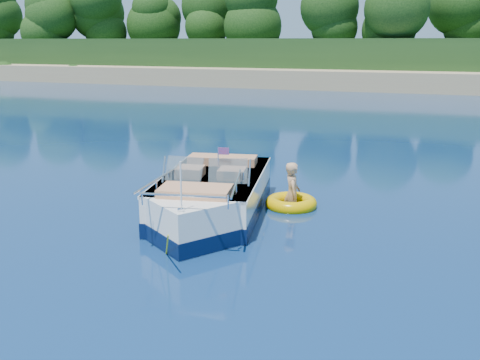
{
  "coord_description": "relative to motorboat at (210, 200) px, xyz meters",
  "views": [
    {
      "loc": [
        3.1,
        -7.85,
        3.83
      ],
      "look_at": [
        -0.71,
        2.87,
        0.85
      ],
      "focal_mm": 40.0,
      "sensor_mm": 36.0,
      "label": 1
    }
  ],
  "objects": [
    {
      "name": "treeline",
      "position": [
        1.37,
        38.38,
        5.16
      ],
      "size": [
        150.0,
        7.12,
        8.19
      ],
      "color": "black",
      "rests_on": "ground"
    },
    {
      "name": "tow_tube",
      "position": [
        1.52,
        1.34,
        -0.31
      ],
      "size": [
        1.45,
        1.45,
        0.33
      ],
      "rotation": [
        0.0,
        0.0,
        0.2
      ],
      "color": "#E2AE00",
      "rests_on": "ground"
    },
    {
      "name": "shoreline",
      "position": [
        1.33,
        61.13,
        0.59
      ],
      "size": [
        170.0,
        59.0,
        6.0
      ],
      "color": "tan",
      "rests_on": "ground"
    },
    {
      "name": "motorboat",
      "position": [
        0.0,
        0.0,
        0.0
      ],
      "size": [
        2.84,
        6.01,
        2.02
      ],
      "rotation": [
        0.0,
        0.0,
        0.18
      ],
      "color": "white",
      "rests_on": "ground"
    },
    {
      "name": "ground",
      "position": [
        1.33,
        -2.64,
        -0.39
      ],
      "size": [
        160.0,
        160.0,
        0.0
      ],
      "primitive_type": "plane",
      "color": "#0A254C",
      "rests_on": "ground"
    },
    {
      "name": "boy",
      "position": [
        1.52,
        1.43,
        -0.39
      ],
      "size": [
        0.68,
        0.94,
        1.68
      ],
      "primitive_type": "imported",
      "rotation": [
        0.0,
        -0.17,
        1.95
      ],
      "color": "tan",
      "rests_on": "ground"
    }
  ]
}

